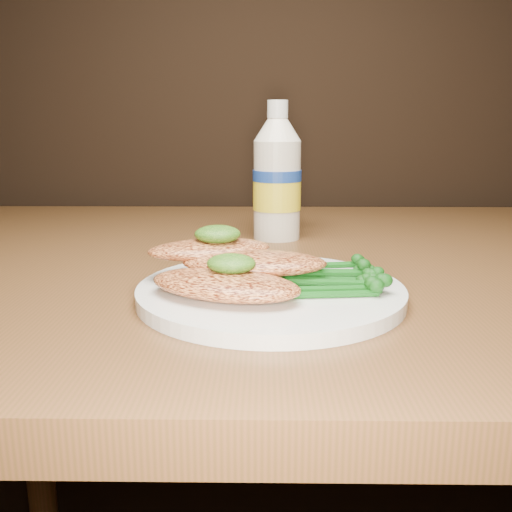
{
  "coord_description": "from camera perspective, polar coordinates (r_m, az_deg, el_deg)",
  "views": [
    {
      "loc": [
        -0.08,
        0.36,
        0.91
      ],
      "look_at": [
        -0.09,
        0.88,
        0.79
      ],
      "focal_mm": 39.92,
      "sensor_mm": 36.0,
      "label": 1
    }
  ],
  "objects": [
    {
      "name": "chicken_back",
      "position": [
        0.56,
        -4.65,
        0.67
      ],
      "size": [
        0.13,
        0.09,
        0.02
      ],
      "primitive_type": "ellipsoid",
      "rotation": [
        0.0,
        0.0,
        0.27
      ],
      "color": "#E8884A",
      "rests_on": "plate"
    },
    {
      "name": "broccolini_bundle",
      "position": [
        0.54,
        7.07,
        -1.95
      ],
      "size": [
        0.12,
        0.09,
        0.02
      ],
      "primitive_type": null,
      "rotation": [
        0.0,
        0.0,
        0.01
      ],
      "color": "#114F13",
      "rests_on": "plate"
    },
    {
      "name": "pesto_front",
      "position": [
        0.5,
        -2.49,
        -0.76
      ],
      "size": [
        0.05,
        0.05,
        0.02
      ],
      "primitive_type": "ellipsoid",
      "rotation": [
        0.0,
        0.0,
        -0.21
      ],
      "color": "black",
      "rests_on": "chicken_front"
    },
    {
      "name": "chicken_front",
      "position": [
        0.5,
        -3.13,
        -2.88
      ],
      "size": [
        0.16,
        0.12,
        0.02
      ],
      "primitive_type": "ellipsoid",
      "rotation": [
        0.0,
        0.0,
        -0.37
      ],
      "color": "#E8884A",
      "rests_on": "plate"
    },
    {
      "name": "chicken_mid",
      "position": [
        0.54,
        -0.19,
        -0.67
      ],
      "size": [
        0.14,
        0.08,
        0.02
      ],
      "primitive_type": "ellipsoid",
      "rotation": [
        0.0,
        0.0,
        -0.06
      ],
      "color": "#E8884A",
      "rests_on": "plate"
    },
    {
      "name": "pepper_grinder",
      "position": [
        0.86,
        2.76,
        6.69
      ],
      "size": [
        0.07,
        0.07,
        0.12
      ],
      "primitive_type": null,
      "rotation": [
        0.0,
        0.0,
        -0.35
      ],
      "color": "black",
      "rests_on": "dining_table"
    },
    {
      "name": "pesto_back",
      "position": [
        0.56,
        -3.88,
        2.2
      ],
      "size": [
        0.05,
        0.04,
        0.02
      ],
      "primitive_type": "ellipsoid",
      "rotation": [
        0.0,
        0.0,
        -0.0
      ],
      "color": "black",
      "rests_on": "chicken_back"
    },
    {
      "name": "mayo_bottle",
      "position": [
        0.79,
        2.13,
        8.51
      ],
      "size": [
        0.08,
        0.08,
        0.19
      ],
      "primitive_type": null,
      "rotation": [
        0.0,
        0.0,
        0.28
      ],
      "color": "silver",
      "rests_on": "dining_table"
    },
    {
      "name": "plate",
      "position": [
        0.53,
        1.47,
        -3.65
      ],
      "size": [
        0.25,
        0.25,
        0.01
      ],
      "primitive_type": "cylinder",
      "color": "white",
      "rests_on": "dining_table"
    }
  ]
}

